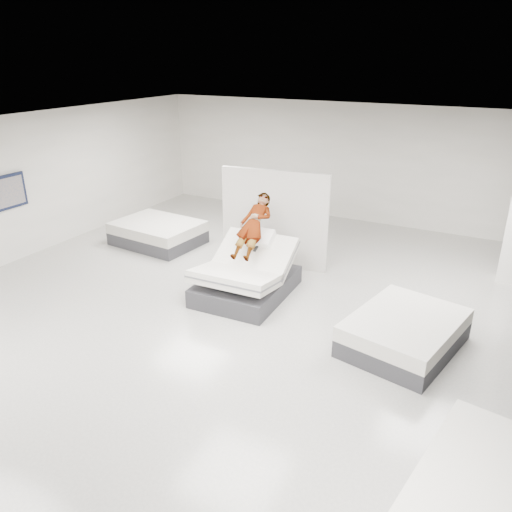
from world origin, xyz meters
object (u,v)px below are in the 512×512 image
person (253,233)px  flat_bed_left_far (158,233)px  divider_panel (274,219)px  wall_poster (7,192)px  flat_bed_right_far (404,332)px  remote (256,249)px  hero_bed (247,277)px

person → flat_bed_left_far: (-3.29, 1.15, -0.90)m
divider_panel → flat_bed_left_far: divider_panel is taller
flat_bed_left_far → wall_poster: bearing=-132.2°
person → flat_bed_right_far: person is taller
flat_bed_right_far → wall_poster: wall_poster is taller
flat_bed_right_far → flat_bed_left_far: flat_bed_left_far is taller
remote → divider_panel: divider_panel is taller
hero_bed → flat_bed_left_far: bearing=156.2°
divider_panel → person: bearing=-90.4°
remote → flat_bed_right_far: size_ratio=0.06×
flat_bed_left_far → divider_panel: bearing=2.0°
hero_bed → person: person is taller
remote → flat_bed_left_far: 3.90m
flat_bed_right_far → wall_poster: bearing=-177.2°
remote → flat_bed_right_far: (2.92, -0.45, -0.75)m
hero_bed → wall_poster: size_ratio=2.19×
person → flat_bed_right_far: size_ratio=0.68×
remote → flat_bed_left_far: size_ratio=0.07×
person → flat_bed_right_far: (3.15, -0.79, -0.91)m
remote → wall_poster: 5.76m
remote → wall_poster: (-5.67, -0.87, 0.58)m
divider_panel → hero_bed: bearing=-91.4°
flat_bed_left_far → wall_poster: (-2.14, -2.36, 1.32)m
hero_bed → person: 0.86m
divider_panel → wall_poster: (-5.27, -2.47, 0.53)m
person → flat_bed_left_far: person is taller
remote → wall_poster: wall_poster is taller
person → hero_bed: bearing=-90.0°
hero_bed → flat_bed_right_far: (3.14, -0.48, -0.11)m
person → flat_bed_left_far: 3.60m
flat_bed_right_far → wall_poster: (-8.59, -0.42, 1.33)m
hero_bed → flat_bed_right_far: size_ratio=0.93×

